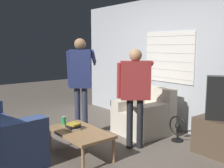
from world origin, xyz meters
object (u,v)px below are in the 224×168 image
at_px(armchair_beige, 145,115).
at_px(person_right_standing, 135,86).
at_px(coffee_table, 80,133).
at_px(floor_fan, 178,129).
at_px(book_stack, 74,126).
at_px(spare_remote, 79,127).
at_px(soda_can, 64,120).
at_px(person_left_standing, 81,76).

bearing_deg(armchair_beige, person_right_standing, 124.80).
relative_size(coffee_table, floor_fan, 2.32).
bearing_deg(book_stack, spare_remote, 99.92).
bearing_deg(soda_can, floor_fan, 60.61).
bearing_deg(person_left_standing, book_stack, -91.04).
relative_size(person_left_standing, soda_can, 13.74).
bearing_deg(spare_remote, person_left_standing, 154.29).
distance_m(coffee_table, person_left_standing, 1.16).
bearing_deg(person_right_standing, soda_can, 178.89).
bearing_deg(armchair_beige, book_stack, 94.37).
relative_size(armchair_beige, person_right_standing, 0.58).
relative_size(coffee_table, book_stack, 4.86).
relative_size(person_left_standing, book_stack, 8.30).
distance_m(armchair_beige, coffee_table, 1.52).
relative_size(person_right_standing, spare_remote, 11.58).
bearing_deg(book_stack, armchair_beige, 91.42).
bearing_deg(floor_fan, person_right_standing, -107.91).
bearing_deg(spare_remote, soda_can, -151.84).
bearing_deg(soda_can, person_right_standing, 52.27).
bearing_deg(book_stack, soda_can, 178.00).
bearing_deg(floor_fan, coffee_table, -107.20).
bearing_deg(person_left_standing, coffee_table, -84.45).
xyz_separation_m(person_right_standing, spare_remote, (-0.39, -0.78, -0.59)).
height_order(person_left_standing, person_right_standing, person_left_standing).
xyz_separation_m(person_right_standing, soda_can, (-0.68, -0.88, -0.54)).
xyz_separation_m(book_stack, floor_fan, (0.62, 1.66, -0.22)).
bearing_deg(book_stack, person_left_standing, 139.67).
bearing_deg(spare_remote, coffee_table, -20.71).
distance_m(coffee_table, book_stack, 0.15).
relative_size(armchair_beige, soda_can, 7.22).
xyz_separation_m(armchair_beige, floor_fan, (0.66, 0.11, -0.11)).
height_order(armchair_beige, soda_can, armchair_beige).
height_order(person_right_standing, spare_remote, person_right_standing).
distance_m(armchair_beige, soda_can, 1.56).
xyz_separation_m(person_left_standing, spare_remote, (0.60, -0.42, -0.69)).
bearing_deg(person_right_standing, coffee_table, -159.94).
relative_size(coffee_table, soda_can, 8.03).
bearing_deg(person_left_standing, floor_fan, -8.38).
relative_size(armchair_beige, spare_remote, 6.76).
xyz_separation_m(person_left_standing, person_right_standing, (0.99, 0.36, -0.10)).
bearing_deg(floor_fan, soda_can, -119.39).
height_order(book_stack, floor_fan, book_stack).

